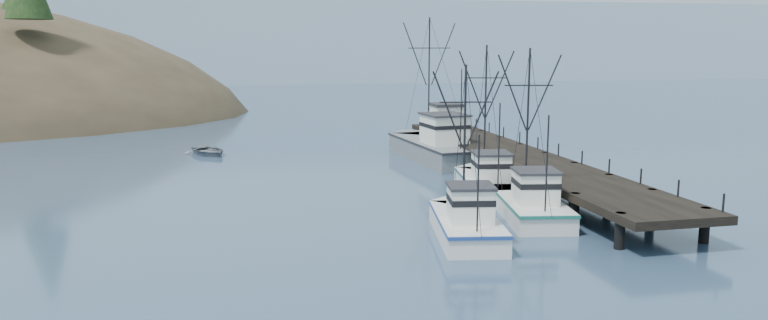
% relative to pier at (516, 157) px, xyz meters
% --- Properties ---
extents(ground, '(400.00, 400.00, 0.00)m').
position_rel_pier_xyz_m(ground, '(-14.00, -16.00, -1.69)').
color(ground, navy).
rests_on(ground, ground).
extents(pier, '(6.00, 44.00, 2.00)m').
position_rel_pier_xyz_m(pier, '(0.00, 0.00, 0.00)').
color(pier, black).
rests_on(pier, ground).
extents(distant_ridge, '(360.00, 40.00, 26.00)m').
position_rel_pier_xyz_m(distant_ridge, '(-4.00, 154.00, -1.69)').
color(distant_ridge, '#9EB2C6').
rests_on(distant_ridge, ground).
extents(distant_ridge_far, '(180.00, 25.00, 18.00)m').
position_rel_pier_xyz_m(distant_ridge_far, '(-54.00, 169.00, -1.69)').
color(distant_ridge_far, silver).
rests_on(distant_ridge_far, ground).
extents(moored_sailboats, '(16.28, 13.80, 6.35)m').
position_rel_pier_xyz_m(moored_sailboats, '(-47.21, 44.22, -1.36)').
color(moored_sailboats, silver).
rests_on(moored_sailboats, ground).
extents(trawler_near, '(5.09, 10.86, 10.99)m').
position_rel_pier_xyz_m(trawler_near, '(-4.38, -12.32, -0.87)').
color(trawler_near, silver).
rests_on(trawler_near, ground).
extents(trawler_mid, '(4.73, 10.09, 10.10)m').
position_rel_pier_xyz_m(trawler_mid, '(-9.85, -15.83, -0.87)').
color(trawler_mid, silver).
rests_on(trawler_mid, ground).
extents(trawler_far, '(4.97, 10.95, 11.18)m').
position_rel_pier_xyz_m(trawler_far, '(-4.53, -5.22, -0.87)').
color(trawler_far, silver).
rests_on(trawler_far, ground).
extents(work_vessel, '(6.30, 16.68, 13.75)m').
position_rel_pier_xyz_m(work_vessel, '(-3.93, 10.04, -0.46)').
color(work_vessel, slate).
rests_on(work_vessel, ground).
extents(pier_shed, '(3.00, 3.20, 2.80)m').
position_rel_pier_xyz_m(pier_shed, '(-0.83, 16.17, 1.73)').
color(pier_shed, silver).
rests_on(pier_shed, pier).
extents(pickup_truck, '(4.90, 2.34, 1.35)m').
position_rel_pier_xyz_m(pickup_truck, '(-0.18, 18.00, 0.98)').
color(pickup_truck, white).
rests_on(pickup_truck, pier).
extents(motorboat, '(5.71, 6.41, 1.09)m').
position_rel_pier_xyz_m(motorboat, '(-25.13, 17.64, -1.69)').
color(motorboat, slate).
rests_on(motorboat, ground).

